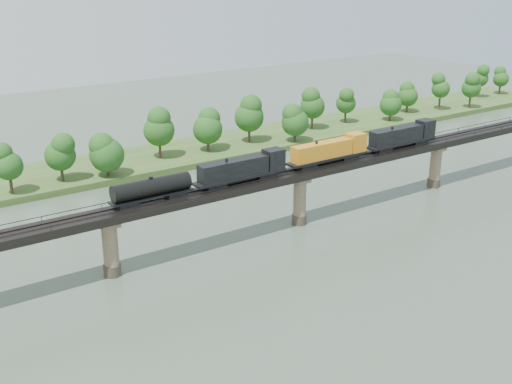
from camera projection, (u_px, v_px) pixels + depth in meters
ground at (410, 282)px, 106.64m from camera, size 400.00×400.00×0.00m
far_bank at (174, 155)px, 172.43m from camera, size 300.00×24.00×1.60m
bridge at (300, 198)px, 128.09m from camera, size 236.00×30.00×11.50m
bridge_superstructure at (300, 168)px, 125.92m from camera, size 220.00×4.90×0.75m
far_treeline at (151, 134)px, 161.87m from camera, size 289.06×17.54×13.60m
freight_train at (301, 157)px, 125.20m from camera, size 76.67×2.99×5.28m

